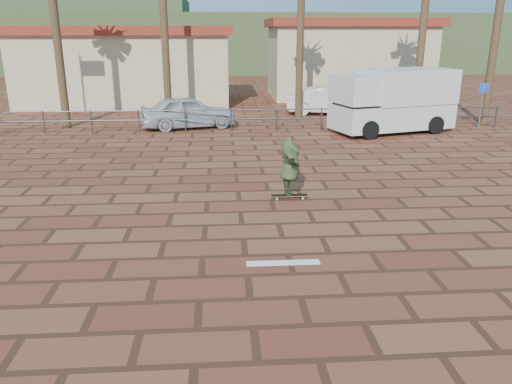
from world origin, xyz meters
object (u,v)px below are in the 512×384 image
(longboard, at_px, (289,196))
(car_silver, at_px, (188,112))
(skateboarder, at_px, (290,166))
(car_white, at_px, (328,101))
(campervan, at_px, (394,100))

(longboard, height_order, car_silver, car_silver)
(longboard, distance_m, skateboarder, 0.80)
(skateboarder, relative_size, car_white, 0.45)
(car_silver, xyz_separation_m, car_white, (7.13, 3.50, -0.03))
(skateboarder, height_order, car_silver, skateboarder)
(longboard, relative_size, skateboarder, 0.52)
(skateboarder, height_order, car_white, skateboarder)
(longboard, height_order, car_white, car_white)
(campervan, distance_m, car_white, 5.43)
(car_silver, relative_size, car_white, 1.00)
(car_silver, height_order, car_white, car_silver)
(longboard, bearing_deg, skateboarder, -116.94)
(longboard, xyz_separation_m, car_silver, (-3.25, 10.40, 0.65))
(skateboarder, distance_m, car_white, 14.43)
(longboard, bearing_deg, car_silver, 107.00)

